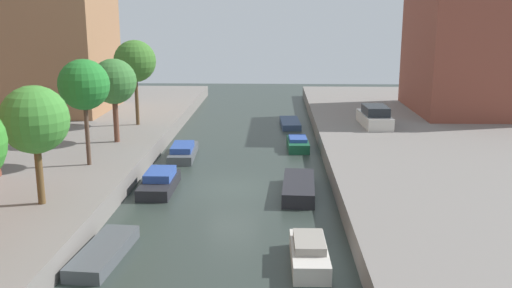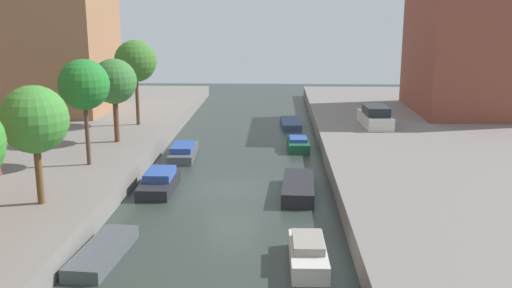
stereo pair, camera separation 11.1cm
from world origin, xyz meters
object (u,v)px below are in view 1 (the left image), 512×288
(parked_car, at_px, (375,117))
(moored_boat_left_2, at_px, (159,182))
(moored_boat_left_3, at_px, (183,152))
(street_tree_4, at_px, (114,82))
(moored_boat_right_1, at_px, (309,253))
(street_tree_5, at_px, (135,61))
(moored_boat_left_1, at_px, (104,252))
(moored_boat_right_3, at_px, (298,144))
(moored_boat_right_4, at_px, (290,123))
(low_block_right, at_px, (481,48))
(street_tree_2, at_px, (35,120))
(moored_boat_right_2, at_px, (299,188))
(street_tree_3, at_px, (84,85))

(parked_car, distance_m, moored_boat_left_2, 17.24)
(moored_boat_left_3, bearing_deg, street_tree_4, -176.73)
(street_tree_4, xyz_separation_m, moored_boat_right_1, (10.79, -14.51, -4.22))
(street_tree_5, xyz_separation_m, moored_boat_left_1, (3.41, -19.60, -5.13))
(street_tree_4, bearing_deg, moored_boat_right_3, 13.28)
(street_tree_5, xyz_separation_m, moored_boat_right_3, (11.03, -2.70, -5.02))
(parked_car, relative_size, moored_boat_right_4, 1.10)
(moored_boat_left_1, xyz_separation_m, moored_boat_right_1, (7.38, -0.21, 0.17))
(low_block_right, distance_m, moored_boat_left_1, 34.51)
(street_tree_2, bearing_deg, moored_boat_right_3, 51.54)
(low_block_right, distance_m, moored_boat_right_2, 24.15)
(street_tree_3, xyz_separation_m, moored_boat_right_4, (10.72, 15.30, -4.89))
(low_block_right, xyz_separation_m, parked_car, (-9.03, -6.17, -4.34))
(street_tree_2, xyz_separation_m, moored_boat_right_1, (10.79, -3.22, -4.09))
(parked_car, bearing_deg, street_tree_4, -161.55)
(moored_boat_left_2, xyz_separation_m, moored_boat_left_3, (0.15, 6.47, -0.04))
(moored_boat_right_3, bearing_deg, moored_boat_right_2, -91.85)
(moored_boat_left_3, xyz_separation_m, moored_boat_right_2, (6.77, -6.91, -0.02))
(parked_car, height_order, moored_boat_left_3, parked_car)
(street_tree_3, distance_m, moored_boat_right_2, 11.84)
(moored_boat_right_3, bearing_deg, street_tree_5, 166.26)
(street_tree_5, height_order, moored_boat_left_1, street_tree_5)
(street_tree_5, bearing_deg, street_tree_4, -90.00)
(moored_boat_right_1, relative_size, moored_boat_right_3, 1.06)
(street_tree_5, height_order, moored_boat_right_4, street_tree_5)
(street_tree_5, bearing_deg, street_tree_3, -90.00)
(street_tree_2, xyz_separation_m, moored_boat_left_2, (3.81, 5.04, -4.10))
(moored_boat_right_2, bearing_deg, street_tree_2, -156.77)
(street_tree_2, relative_size, street_tree_5, 0.84)
(moored_boat_right_1, relative_size, moored_boat_right_4, 0.83)
(street_tree_2, relative_size, moored_boat_left_3, 1.12)
(street_tree_2, distance_m, moored_boat_right_4, 24.26)
(street_tree_5, xyz_separation_m, moored_boat_right_1, (10.79, -19.81, -4.97))
(street_tree_2, distance_m, moored_boat_left_3, 12.86)
(parked_car, xyz_separation_m, moored_boat_right_2, (-5.67, -12.15, -1.26))
(parked_car, xyz_separation_m, moored_boat_left_1, (-12.99, -19.77, -1.35))
(moored_boat_right_1, bearing_deg, parked_car, 74.32)
(street_tree_4, distance_m, moored_boat_right_4, 15.34)
(low_block_right, bearing_deg, moored_boat_left_3, -151.99)
(low_block_right, xyz_separation_m, moored_boat_right_4, (-14.71, -1.59, -5.71))
(moored_boat_right_2, bearing_deg, moored_boat_left_3, 134.41)
(moored_boat_right_1, bearing_deg, street_tree_3, 139.33)
(low_block_right, relative_size, street_tree_4, 2.13)
(moored_boat_left_1, relative_size, moored_boat_left_3, 0.97)
(moored_boat_left_2, distance_m, moored_boat_right_1, 10.82)
(moored_boat_left_1, distance_m, moored_boat_right_1, 7.39)
(street_tree_4, height_order, moored_boat_left_1, street_tree_4)
(parked_car, distance_m, moored_boat_right_4, 7.43)
(moored_boat_right_1, distance_m, moored_boat_right_4, 24.57)
(moored_boat_left_3, height_order, moored_boat_right_4, moored_boat_left_3)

